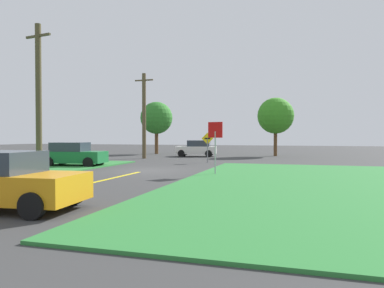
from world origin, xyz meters
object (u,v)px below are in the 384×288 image
at_px(parked_car_near_building, 74,154).
at_px(car_behind_on_main_road, 6,181).
at_px(stop_sign, 215,137).
at_px(utility_pole_mid, 144,115).
at_px(direction_sign, 207,144).
at_px(utility_pole_near, 39,97).
at_px(oak_tree_left, 156,118).
at_px(pine_tree_center, 276,116).
at_px(car_approaching_junction, 197,148).

xyz_separation_m(parked_car_near_building, car_behind_on_main_road, (6.70, -12.77, 0.00)).
distance_m(stop_sign, parked_car_near_building, 10.77).
relative_size(utility_pole_mid, direction_sign, 3.35).
xyz_separation_m(stop_sign, car_behind_on_main_road, (-3.68, -10.14, -1.18)).
relative_size(utility_pole_near, oak_tree_left, 1.39).
xyz_separation_m(oak_tree_left, pine_tree_center, (13.41, -0.80, -0.00)).
relative_size(direction_sign, oak_tree_left, 0.39).
distance_m(car_behind_on_main_road, pine_tree_center, 30.08).
xyz_separation_m(parked_car_near_building, utility_pole_mid, (1.10, 9.15, 3.16)).
xyz_separation_m(car_behind_on_main_road, pine_tree_center, (5.70, 29.34, 3.31)).
bearing_deg(utility_pole_mid, car_approaching_junction, 50.17).
bearing_deg(pine_tree_center, utility_pole_near, -119.92).
xyz_separation_m(car_behind_on_main_road, utility_pole_near, (-6.15, 8.75, 3.45)).
relative_size(stop_sign, oak_tree_left, 0.46).
relative_size(car_approaching_junction, direction_sign, 1.81).
relative_size(parked_car_near_building, pine_tree_center, 0.71).
bearing_deg(car_approaching_junction, pine_tree_center, -166.63).
relative_size(utility_pole_near, direction_sign, 3.59).
relative_size(parked_car_near_building, utility_pole_mid, 0.55).
bearing_deg(car_behind_on_main_road, pine_tree_center, 74.41).
bearing_deg(utility_pole_mid, parked_car_near_building, -96.85).
bearing_deg(direction_sign, car_behind_on_main_road, -93.74).
height_order(car_approaching_junction, oak_tree_left, oak_tree_left).
bearing_deg(parked_car_near_building, utility_pole_mid, 75.70).
bearing_deg(oak_tree_left, car_behind_on_main_road, -75.65).
bearing_deg(utility_pole_mid, utility_pole_near, -92.38).
bearing_deg(oak_tree_left, parked_car_near_building, -86.67).
bearing_deg(pine_tree_center, utility_pole_mid, -146.73).
xyz_separation_m(stop_sign, car_approaching_junction, (-5.53, 16.27, -1.18)).
relative_size(stop_sign, utility_pole_near, 0.33).
height_order(car_approaching_junction, direction_sign, direction_sign).
height_order(stop_sign, utility_pole_near, utility_pole_near).
distance_m(car_approaching_junction, utility_pole_near, 18.50).
distance_m(car_approaching_junction, oak_tree_left, 7.70).
bearing_deg(oak_tree_left, direction_sign, -52.63).
relative_size(utility_pole_near, pine_tree_center, 1.39).
height_order(car_behind_on_main_road, oak_tree_left, oak_tree_left).
bearing_deg(car_approaching_junction, parked_car_near_building, 62.65).
distance_m(car_behind_on_main_road, direction_sign, 18.52).
xyz_separation_m(utility_pole_near, pine_tree_center, (11.85, 20.59, -0.13)).
bearing_deg(utility_pole_near, utility_pole_mid, 87.62).
bearing_deg(utility_pole_mid, oak_tree_left, 104.41).
bearing_deg(direction_sign, oak_tree_left, 127.37).
xyz_separation_m(parked_car_near_building, pine_tree_center, (12.40, 16.57, 3.32)).
height_order(parked_car_near_building, car_behind_on_main_road, same).
relative_size(car_behind_on_main_road, pine_tree_center, 0.70).
xyz_separation_m(car_behind_on_main_road, car_approaching_junction, (-1.85, 26.42, -0.00)).
xyz_separation_m(utility_pole_near, utility_pole_mid, (0.55, 13.17, -0.29)).
bearing_deg(car_approaching_junction, car_behind_on_main_road, 86.21).
bearing_deg(direction_sign, stop_sign, -73.46).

